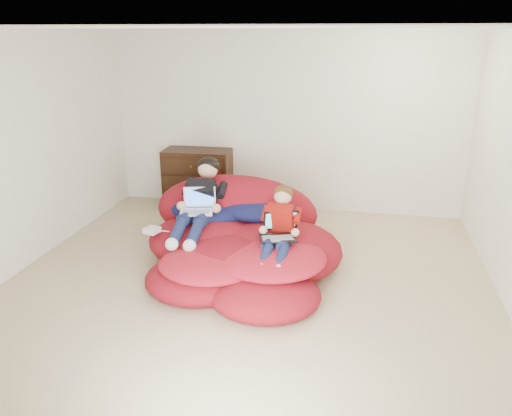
{
  "coord_description": "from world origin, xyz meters",
  "views": [
    {
      "loc": [
        1.03,
        -4.48,
        2.47
      ],
      "look_at": [
        0.01,
        0.42,
        0.7
      ],
      "focal_mm": 35.0,
      "sensor_mm": 36.0,
      "label": 1
    }
  ],
  "objects_px": {
    "beanbag_pile": "(239,241)",
    "older_boy": "(201,198)",
    "laptop_black": "(279,230)",
    "laptop_white": "(198,205)",
    "dresser": "(198,179)",
    "younger_boy": "(280,224)"
  },
  "relations": [
    {
      "from": "beanbag_pile",
      "to": "younger_boy",
      "type": "xyz_separation_m",
      "value": [
        0.5,
        -0.28,
        0.35
      ]
    },
    {
      "from": "dresser",
      "to": "laptop_white",
      "type": "distance_m",
      "value": 1.8
    },
    {
      "from": "beanbag_pile",
      "to": "laptop_white",
      "type": "height_order",
      "value": "beanbag_pile"
    },
    {
      "from": "younger_boy",
      "to": "laptop_black",
      "type": "relative_size",
      "value": 1.96
    },
    {
      "from": "older_boy",
      "to": "laptop_black",
      "type": "bearing_deg",
      "value": -24.89
    },
    {
      "from": "laptop_black",
      "to": "dresser",
      "type": "bearing_deg",
      "value": 126.97
    },
    {
      "from": "beanbag_pile",
      "to": "dresser",
      "type": "bearing_deg",
      "value": 120.79
    },
    {
      "from": "older_boy",
      "to": "laptop_white",
      "type": "height_order",
      "value": "older_boy"
    },
    {
      "from": "laptop_black",
      "to": "older_boy",
      "type": "bearing_deg",
      "value": 155.11
    },
    {
      "from": "dresser",
      "to": "older_boy",
      "type": "height_order",
      "value": "older_boy"
    },
    {
      "from": "dresser",
      "to": "laptop_black",
      "type": "height_order",
      "value": "dresser"
    },
    {
      "from": "dresser",
      "to": "laptop_black",
      "type": "xyz_separation_m",
      "value": [
        1.54,
        -2.05,
        0.13
      ]
    },
    {
      "from": "beanbag_pile",
      "to": "older_boy",
      "type": "height_order",
      "value": "older_boy"
    },
    {
      "from": "younger_boy",
      "to": "laptop_black",
      "type": "xyz_separation_m",
      "value": [
        0.0,
        -0.02,
        -0.06
      ]
    },
    {
      "from": "dresser",
      "to": "beanbag_pile",
      "type": "distance_m",
      "value": 2.05
    },
    {
      "from": "dresser",
      "to": "beanbag_pile",
      "type": "xyz_separation_m",
      "value": [
        1.05,
        -1.75,
        -0.16
      ]
    },
    {
      "from": "older_boy",
      "to": "laptop_white",
      "type": "relative_size",
      "value": 3.01
    },
    {
      "from": "beanbag_pile",
      "to": "laptop_black",
      "type": "bearing_deg",
      "value": -30.57
    },
    {
      "from": "laptop_white",
      "to": "older_boy",
      "type": "bearing_deg",
      "value": 90.0
    },
    {
      "from": "dresser",
      "to": "older_boy",
      "type": "relative_size",
      "value": 0.8
    },
    {
      "from": "younger_boy",
      "to": "older_boy",
      "type": "bearing_deg",
      "value": 155.94
    },
    {
      "from": "laptop_black",
      "to": "younger_boy",
      "type": "bearing_deg",
      "value": 90.0
    }
  ]
}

